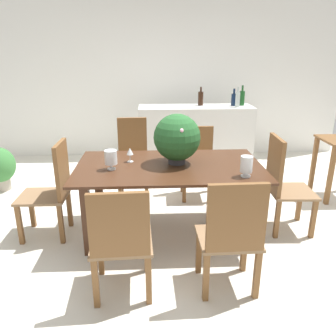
{
  "coord_description": "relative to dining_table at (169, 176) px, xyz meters",
  "views": [
    {
      "loc": [
        -0.17,
        -3.45,
        1.83
      ],
      "look_at": [
        -0.01,
        -0.25,
        0.7
      ],
      "focal_mm": 36.16,
      "sensor_mm": 36.0,
      "label": 1
    }
  ],
  "objects": [
    {
      "name": "chair_far_right",
      "position": [
        0.42,
        0.97,
        -0.13
      ],
      "size": [
        0.45,
        0.42,
        0.9
      ],
      "rotation": [
        0.0,
        0.0,
        -0.02
      ],
      "color": "brown",
      "rests_on": "ground"
    },
    {
      "name": "dining_table",
      "position": [
        0.0,
        0.0,
        0.0
      ],
      "size": [
        1.84,
        1.06,
        0.74
      ],
      "color": "#422616",
      "rests_on": "ground"
    },
    {
      "name": "chair_near_right",
      "position": [
        0.42,
        -0.98,
        -0.09
      ],
      "size": [
        0.48,
        0.43,
        0.97
      ],
      "rotation": [
        0.0,
        0.0,
        3.17
      ],
      "color": "brown",
      "rests_on": "ground"
    },
    {
      "name": "wine_bottle_amber",
      "position": [
        1.12,
        2.12,
        0.46
      ],
      "size": [
        0.08,
        0.08,
        0.26
      ],
      "color": "#0F1E38",
      "rests_on": "kitchen_counter"
    },
    {
      "name": "wine_bottle_green",
      "position": [
        1.15,
        1.98,
        0.48
      ],
      "size": [
        0.07,
        0.07,
        0.31
      ],
      "color": "#B2BFB7",
      "rests_on": "kitchen_counter"
    },
    {
      "name": "wine_glass",
      "position": [
        -0.39,
        0.13,
        0.22
      ],
      "size": [
        0.07,
        0.07,
        0.15
      ],
      "color": "silver",
      "rests_on": "dining_table"
    },
    {
      "name": "crystal_vase_left",
      "position": [
        0.67,
        -0.35,
        0.22
      ],
      "size": [
        0.11,
        0.11,
        0.19
      ],
      "color": "silver",
      "rests_on": "dining_table"
    },
    {
      "name": "flower_centerpiece",
      "position": [
        0.08,
        0.06,
        0.38
      ],
      "size": [
        0.46,
        0.46,
        0.5
      ],
      "color": "#333338",
      "rests_on": "dining_table"
    },
    {
      "name": "kitchen_counter",
      "position": [
        0.52,
        2.08,
        -0.13
      ],
      "size": [
        1.78,
        0.54,
        0.99
      ],
      "primitive_type": "cube",
      "color": "silver",
      "rests_on": "ground"
    },
    {
      "name": "chair_head_end",
      "position": [
        -1.16,
        -0.0,
        -0.1
      ],
      "size": [
        0.48,
        0.42,
        0.99
      ],
      "rotation": [
        0.0,
        0.0,
        -1.58
      ],
      "color": "brown",
      "rests_on": "ground"
    },
    {
      "name": "chair_far_left",
      "position": [
        -0.42,
        0.98,
        -0.08
      ],
      "size": [
        0.41,
        0.41,
        1.02
      ],
      "rotation": [
        0.0,
        0.0,
        0.02
      ],
      "color": "brown",
      "rests_on": "ground"
    },
    {
      "name": "chair_foot_end",
      "position": [
        1.17,
        0.0,
        -0.08
      ],
      "size": [
        0.46,
        0.47,
        1.01
      ],
      "rotation": [
        0.0,
        0.0,
        1.53
      ],
      "color": "brown",
      "rests_on": "ground"
    },
    {
      "name": "wine_bottle_dark",
      "position": [
        0.61,
        2.18,
        0.47
      ],
      "size": [
        0.08,
        0.08,
        0.29
      ],
      "color": "black",
      "rests_on": "kitchen_counter"
    },
    {
      "name": "chair_near_left",
      "position": [
        -0.41,
        -0.99,
        -0.11
      ],
      "size": [
        0.49,
        0.49,
        0.93
      ],
      "rotation": [
        0.0,
        0.0,
        3.19
      ],
      "color": "brown",
      "rests_on": "ground"
    },
    {
      "name": "wine_bottle_clear",
      "position": [
        1.26,
        2.16,
        0.48
      ],
      "size": [
        0.08,
        0.08,
        0.31
      ],
      "color": "#194C1E",
      "rests_on": "kitchen_counter"
    },
    {
      "name": "crystal_vase_center_near",
      "position": [
        -0.56,
        -0.09,
        0.23
      ],
      "size": [
        0.12,
        0.12,
        0.19
      ],
      "color": "silver",
      "rests_on": "dining_table"
    },
    {
      "name": "ground_plane",
      "position": [
        0.0,
        0.28,
        -0.63
      ],
      "size": [
        7.04,
        7.04,
        0.0
      ],
      "primitive_type": "plane",
      "color": "silver"
    },
    {
      "name": "back_wall",
      "position": [
        0.0,
        2.88,
        0.67
      ],
      "size": [
        6.4,
        0.1,
        2.6
      ],
      "primitive_type": "cube",
      "color": "white",
      "rests_on": "ground"
    }
  ]
}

